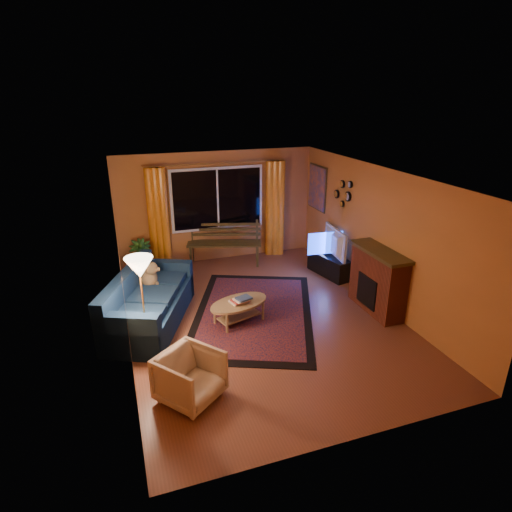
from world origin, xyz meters
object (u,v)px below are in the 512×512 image
object	(u,v)px
armchair	(190,375)
bench	(225,254)
floor_lamp	(144,308)
sofa	(150,299)
coffee_table	(239,312)
tv_console	(329,265)

from	to	relation	value
armchair	bench	bearing A→B (deg)	31.26
armchair	floor_lamp	size ratio (longest dim) A/B	0.46
sofa	coffee_table	bearing A→B (deg)	5.72
sofa	coffee_table	size ratio (longest dim) A/B	2.12
bench	tv_console	xyz separation A→B (m)	(1.96, -1.34, -0.03)
bench	floor_lamp	world-z (taller)	floor_lamp
bench	armchair	xyz separation A→B (m)	(-1.61, -4.30, 0.12)
bench	floor_lamp	bearing A→B (deg)	-105.31
sofa	tv_console	xyz separation A→B (m)	(3.84, 0.84, -0.24)
armchair	coffee_table	world-z (taller)	armchair
coffee_table	tv_console	distance (m)	2.75
bench	coffee_table	size ratio (longest dim) A/B	1.55
floor_lamp	bench	bearing A→B (deg)	57.01
bench	floor_lamp	xyz separation A→B (m)	(-2.04, -3.14, 0.55)
floor_lamp	coffee_table	world-z (taller)	floor_lamp
armchair	sofa	bearing A→B (deg)	58.99
armchair	tv_console	distance (m)	4.65
sofa	armchair	bearing A→B (deg)	-59.06
floor_lamp	coffee_table	xyz separation A→B (m)	(1.58, 0.50, -0.60)
coffee_table	tv_console	bearing A→B (deg)	28.27
tv_console	coffee_table	bearing A→B (deg)	-163.47
bench	coffee_table	xyz separation A→B (m)	(-0.46, -2.64, -0.05)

